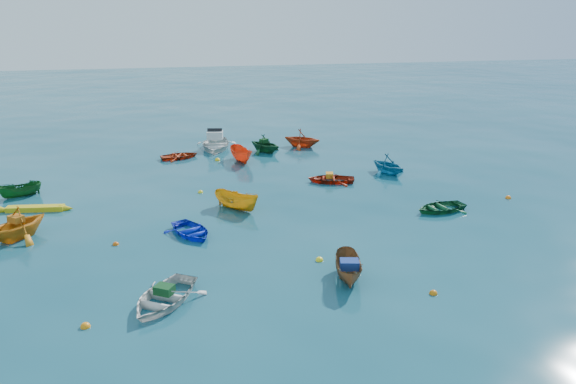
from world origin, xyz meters
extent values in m
plane|color=#0B3E50|center=(0.00, 0.00, 0.00)|extent=(160.00, 160.00, 0.00)
imported|color=#0F26C5|center=(-5.74, 0.68, 0.00)|extent=(3.12, 3.53, 0.61)
imported|color=silver|center=(-7.05, -5.85, 0.00)|extent=(3.94, 4.27, 0.72)
imported|color=brown|center=(0.38, -5.37, 0.00)|extent=(1.65, 2.98, 1.09)
imported|color=orange|center=(-13.93, 1.92, 0.00)|extent=(4.14, 4.18, 1.67)
imported|color=#C38A11|center=(-3.12, 3.82, 0.00)|extent=(2.84, 2.88, 1.14)
imported|color=#14552C|center=(7.74, 1.32, 0.00)|extent=(3.26, 2.61, 0.60)
imported|color=#186E96|center=(7.56, 8.66, 0.00)|extent=(3.26, 3.44, 1.43)
imported|color=#A72D0D|center=(-5.94, 15.47, 0.00)|extent=(3.15, 2.60, 0.57)
imported|color=#E43F15|center=(-1.62, 13.58, 0.00)|extent=(1.70, 3.26, 1.20)
imported|color=#104723|center=(0.49, 16.00, 0.00)|extent=(3.60, 3.65, 1.46)
imported|color=#9E220D|center=(3.33, 7.61, 0.00)|extent=(3.36, 2.77, 0.61)
imported|color=#BA3811|center=(3.63, 17.03, 0.00)|extent=(3.83, 3.72, 1.54)
imported|color=#114C1B|center=(-15.30, 8.53, 0.00)|extent=(2.61, 1.78, 0.95)
imported|color=silver|center=(-3.13, 17.88, 0.00)|extent=(3.84, 4.89, 1.52)
cube|color=#10411B|center=(-7.00, -5.76, 0.53)|extent=(0.85, 0.80, 0.33)
cube|color=navy|center=(0.34, -5.52, 0.73)|extent=(0.86, 0.72, 0.37)
cube|color=#B86012|center=(-13.90, 1.96, 0.99)|extent=(0.83, 0.81, 0.32)
cube|color=#0F3F17|center=(0.43, 16.07, 0.87)|extent=(0.74, 0.72, 0.29)
cube|color=orange|center=(3.23, 7.64, 0.45)|extent=(0.59, 0.70, 0.29)
sphere|color=orange|center=(-9.73, -6.98, 0.00)|extent=(0.35, 0.35, 0.35)
sphere|color=yellow|center=(-0.35, -3.44, 0.00)|extent=(0.35, 0.35, 0.35)
sphere|color=orange|center=(3.23, -7.25, 0.00)|extent=(0.32, 0.32, 0.32)
sphere|color=yellow|center=(-13.89, 4.22, 0.00)|extent=(0.36, 0.36, 0.36)
sphere|color=#CE540B|center=(-9.27, 0.16, 0.00)|extent=(0.30, 0.30, 0.30)
sphere|color=yellow|center=(-4.92, 7.15, 0.00)|extent=(0.31, 0.31, 0.31)
sphere|color=orange|center=(12.57, 2.43, 0.00)|extent=(0.33, 0.33, 0.33)
sphere|color=yellow|center=(-3.28, 14.30, 0.00)|extent=(0.39, 0.39, 0.39)
sphere|color=#FF640D|center=(0.74, 18.75, 0.00)|extent=(0.31, 0.31, 0.31)
sphere|color=gold|center=(8.33, 10.27, 0.00)|extent=(0.30, 0.30, 0.30)
camera|label=1|loc=(-6.28, -25.13, 10.68)|focal=35.00mm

